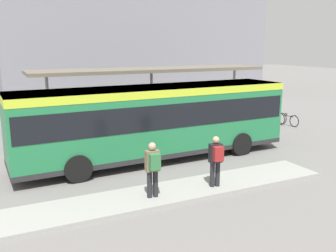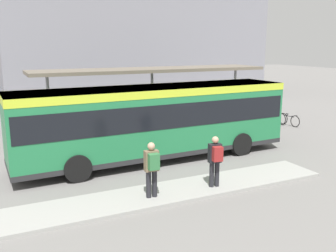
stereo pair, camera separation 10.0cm
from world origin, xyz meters
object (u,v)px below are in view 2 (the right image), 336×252
at_px(pedestrian_waiting, 215,158).
at_px(potted_planter_near_shelter, 135,130).
at_px(bicycle_black, 289,120).
at_px(bicycle_green, 269,115).
at_px(pedestrian_companion, 152,166).
at_px(city_bus, 156,117).
at_px(bicycle_red, 276,118).

relative_size(pedestrian_waiting, potted_planter_near_shelter, 1.46).
relative_size(bicycle_black, bicycle_green, 0.99).
xyz_separation_m(bicycle_black, potted_planter_near_shelter, (-9.89, 0.36, 0.26)).
xyz_separation_m(bicycle_black, bicycle_green, (-0.12, 1.71, 0.01)).
xyz_separation_m(pedestrian_waiting, pedestrian_companion, (-2.27, 0.08, 0.02)).
bearing_deg(city_bus, pedestrian_companion, -116.98).
xyz_separation_m(bicycle_red, bicycle_green, (0.18, 0.86, -0.01)).
bearing_deg(bicycle_black, pedestrian_companion, -63.98).
height_order(bicycle_black, bicycle_green, bicycle_green).
relative_size(city_bus, bicycle_black, 7.12).
bearing_deg(potted_planter_near_shelter, city_bus, -94.07).
bearing_deg(pedestrian_waiting, bicycle_green, -39.39).
relative_size(bicycle_red, potted_planter_near_shelter, 1.44).
xyz_separation_m(bicycle_red, potted_planter_near_shelter, (-9.59, -0.50, 0.25)).
height_order(bicycle_red, bicycle_green, bicycle_red).
height_order(pedestrian_waiting, bicycle_red, pedestrian_waiting).
distance_m(pedestrian_waiting, bicycle_green, 12.92).
height_order(pedestrian_waiting, potted_planter_near_shelter, pedestrian_waiting).
relative_size(bicycle_red, bicycle_green, 1.02).
relative_size(city_bus, bicycle_red, 6.86).
bearing_deg(pedestrian_companion, city_bus, -21.76).
xyz_separation_m(city_bus, pedestrian_waiting, (0.38, -4.09, -0.71)).
xyz_separation_m(pedestrian_waiting, bicycle_black, (9.73, 6.88, -0.76)).
bearing_deg(bicycle_red, pedestrian_waiting, 127.23).
bearing_deg(potted_planter_near_shelter, pedestrian_companion, -106.43).
xyz_separation_m(pedestrian_companion, bicycle_green, (11.88, 8.52, -0.77)).
distance_m(city_bus, pedestrian_waiting, 4.17).
relative_size(pedestrian_companion, bicycle_black, 1.07).
bearing_deg(bicycle_red, potted_planter_near_shelter, 90.82).
bearing_deg(city_bus, pedestrian_waiting, -86.48).
xyz_separation_m(pedestrian_waiting, potted_planter_near_shelter, (-0.15, 7.24, -0.50)).
bearing_deg(bicycle_black, city_bus, -78.08).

